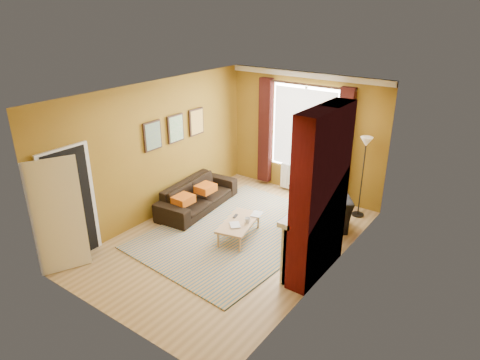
# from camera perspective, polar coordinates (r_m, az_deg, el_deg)

# --- Properties ---
(ground) EXTENTS (5.50, 5.50, 0.00)m
(ground) POSITION_cam_1_polar(r_m,az_deg,el_deg) (8.21, -1.03, -7.97)
(ground) COLOR olive
(ground) RESTS_ON ground
(room_walls) EXTENTS (3.82, 5.54, 2.83)m
(room_walls) POSITION_cam_1_polar(r_m,az_deg,el_deg) (7.47, 4.08, 0.61)
(room_walls) COLOR olive
(room_walls) RESTS_ON ground
(striped_rug) EXTENTS (2.99, 3.95, 0.02)m
(striped_rug) POSITION_cam_1_polar(r_m,az_deg,el_deg) (8.44, -0.36, -6.95)
(striped_rug) COLOR #306284
(striped_rug) RESTS_ON ground
(sofa) EXTENTS (1.01, 2.13, 0.60)m
(sofa) POSITION_cam_1_polar(r_m,az_deg,el_deg) (9.31, -5.68, -2.07)
(sofa) COLOR black
(sofa) RESTS_ON ground
(armchair) EXTENTS (1.47, 1.45, 0.72)m
(armchair) POSITION_cam_1_polar(r_m,az_deg,el_deg) (8.63, 10.48, -4.01)
(armchair) COLOR black
(armchair) RESTS_ON ground
(coffee_table) EXTENTS (0.77, 1.16, 0.36)m
(coffee_table) POSITION_cam_1_polar(r_m,az_deg,el_deg) (8.12, -0.13, -5.77)
(coffee_table) COLOR tan
(coffee_table) RESTS_ON ground
(wicker_stool) EXTENTS (0.38, 0.38, 0.43)m
(wicker_stool) POSITION_cam_1_polar(r_m,az_deg,el_deg) (9.49, 8.82, -2.30)
(wicker_stool) COLOR #A68448
(wicker_stool) RESTS_ON ground
(floor_lamp) EXTENTS (0.31, 0.31, 1.72)m
(floor_lamp) POSITION_cam_1_polar(r_m,az_deg,el_deg) (8.91, 16.31, 3.27)
(floor_lamp) COLOR black
(floor_lamp) RESTS_ON ground
(book_a) EXTENTS (0.31, 0.30, 0.02)m
(book_a) POSITION_cam_1_polar(r_m,az_deg,el_deg) (7.94, -1.35, -6.08)
(book_a) COLOR #999999
(book_a) RESTS_ON coffee_table
(book_b) EXTENTS (0.26, 0.31, 0.02)m
(book_b) POSITION_cam_1_polar(r_m,az_deg,el_deg) (8.37, 1.62, -4.48)
(book_b) COLOR #999999
(book_b) RESTS_ON coffee_table
(mug) EXTENTS (0.16, 0.16, 0.10)m
(mug) POSITION_cam_1_polar(r_m,az_deg,el_deg) (8.03, 1.01, -5.41)
(mug) COLOR #999999
(mug) RESTS_ON coffee_table
(tv_remote) EXTENTS (0.09, 0.16, 0.02)m
(tv_remote) POSITION_cam_1_polar(r_m,az_deg,el_deg) (8.27, -0.63, -4.83)
(tv_remote) COLOR #262528
(tv_remote) RESTS_ON coffee_table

